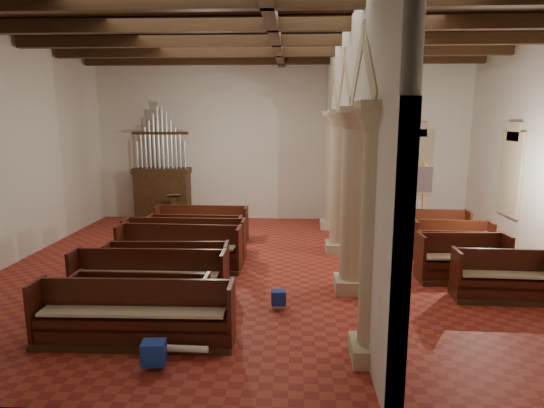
{
  "coord_description": "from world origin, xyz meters",
  "views": [
    {
      "loc": [
        0.5,
        -11.31,
        3.8
      ],
      "look_at": [
        -0.09,
        0.5,
        1.6
      ],
      "focal_mm": 30.0,
      "sensor_mm": 36.0,
      "label": 1
    }
  ],
  "objects_px": {
    "nave_pew_0": "(134,323)",
    "aisle_pew_0": "(502,284)",
    "processional_banner": "(422,209)",
    "lectern": "(174,212)",
    "pipe_organ": "(162,185)"
  },
  "relations": [
    {
      "from": "nave_pew_0",
      "to": "aisle_pew_0",
      "type": "height_order",
      "value": "nave_pew_0"
    },
    {
      "from": "processional_banner",
      "to": "nave_pew_0",
      "type": "relative_size",
      "value": 0.71
    },
    {
      "from": "processional_banner",
      "to": "pipe_organ",
      "type": "bearing_deg",
      "value": 176.29
    },
    {
      "from": "pipe_organ",
      "to": "lectern",
      "type": "relative_size",
      "value": 3.71
    },
    {
      "from": "lectern",
      "to": "aisle_pew_0",
      "type": "relative_size",
      "value": 0.58
    },
    {
      "from": "lectern",
      "to": "nave_pew_0",
      "type": "height_order",
      "value": "lectern"
    },
    {
      "from": "nave_pew_0",
      "to": "processional_banner",
      "type": "bearing_deg",
      "value": 48.34
    },
    {
      "from": "pipe_organ",
      "to": "nave_pew_0",
      "type": "distance_m",
      "value": 9.98
    },
    {
      "from": "processional_banner",
      "to": "nave_pew_0",
      "type": "bearing_deg",
      "value": -125.73
    },
    {
      "from": "pipe_organ",
      "to": "aisle_pew_0",
      "type": "bearing_deg",
      "value": -38.03
    },
    {
      "from": "lectern",
      "to": "nave_pew_0",
      "type": "relative_size",
      "value": 0.35
    },
    {
      "from": "nave_pew_0",
      "to": "aisle_pew_0",
      "type": "distance_m",
      "value": 7.52
    },
    {
      "from": "aisle_pew_0",
      "to": "nave_pew_0",
      "type": "bearing_deg",
      "value": -160.42
    },
    {
      "from": "nave_pew_0",
      "to": "pipe_organ",
      "type": "bearing_deg",
      "value": 102.22
    },
    {
      "from": "pipe_organ",
      "to": "processional_banner",
      "type": "height_order",
      "value": "pipe_organ"
    }
  ]
}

